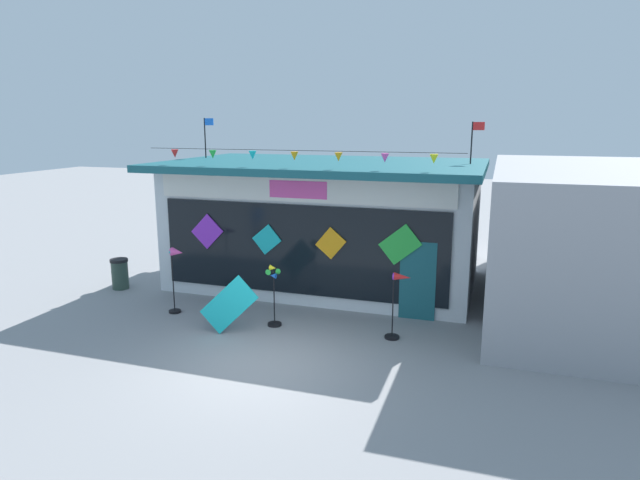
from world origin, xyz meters
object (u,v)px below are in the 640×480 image
at_px(kite_shop_building, 327,222).
at_px(wind_spinner_far_left, 176,269).
at_px(wind_spinner_center_left, 398,299).
at_px(trash_bin, 120,274).
at_px(wind_spinner_left, 274,292).
at_px(display_kite_on_ground, 229,305).

xyz_separation_m(kite_shop_building, wind_spinner_far_left, (-2.81, -3.99, -0.70)).
bearing_deg(kite_shop_building, wind_spinner_far_left, -125.11).
xyz_separation_m(kite_shop_building, wind_spinner_center_left, (2.92, -3.94, -0.94)).
xyz_separation_m(wind_spinner_center_left, trash_bin, (-8.55, 1.27, -0.49)).
bearing_deg(wind_spinner_far_left, wind_spinner_center_left, 0.49).
height_order(wind_spinner_far_left, trash_bin, wind_spinner_far_left).
bearing_deg(wind_spinner_left, trash_bin, 165.93).
distance_m(wind_spinner_left, trash_bin, 5.74).
distance_m(kite_shop_building, display_kite_on_ground, 5.04).
distance_m(wind_spinner_far_left, trash_bin, 3.21).
bearing_deg(display_kite_on_ground, wind_spinner_far_left, 156.90).
height_order(kite_shop_building, display_kite_on_ground, kite_shop_building).
bearing_deg(wind_spinner_left, display_kite_on_ground, -137.72).
bearing_deg(wind_spinner_center_left, trash_bin, 171.53).
relative_size(trash_bin, display_kite_on_ground, 0.70).
height_order(trash_bin, display_kite_on_ground, display_kite_on_ground).
height_order(wind_spinner_center_left, trash_bin, wind_spinner_center_left).
xyz_separation_m(wind_spinner_far_left, wind_spinner_left, (2.73, -0.07, -0.34)).
distance_m(wind_spinner_far_left, wind_spinner_center_left, 5.73).
bearing_deg(kite_shop_building, trash_bin, -154.63).
xyz_separation_m(wind_spinner_left, trash_bin, (-5.56, 1.39, -0.40)).
bearing_deg(wind_spinner_far_left, display_kite_on_ground, -23.10).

